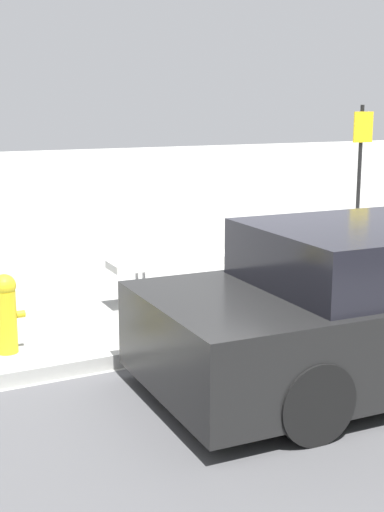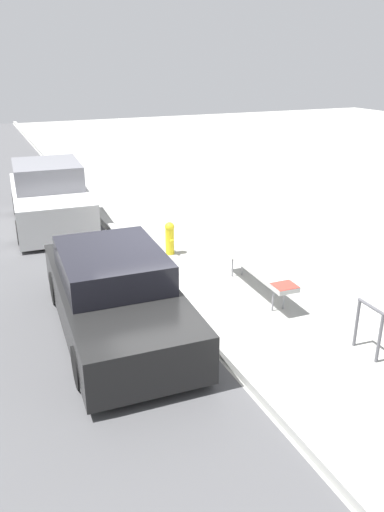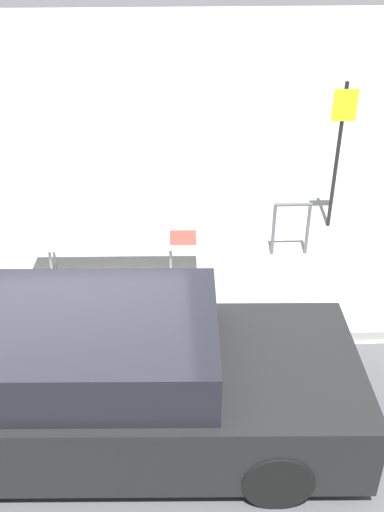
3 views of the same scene
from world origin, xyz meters
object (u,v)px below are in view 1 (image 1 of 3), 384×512
(bench, at_px, (205,259))
(bike_rack, at_px, (351,235))
(sign_post, at_px, (360,166))
(fire_hydrant, at_px, (6,311))

(bench, xyz_separation_m, bike_rack, (2.56, 0.41, -0.00))
(bike_rack, distance_m, sign_post, 1.47)
(bench, distance_m, bike_rack, 2.59)
(bike_rack, bearing_deg, sign_post, 45.87)
(fire_hydrant, bearing_deg, bench, 17.24)
(sign_post, bearing_deg, bench, -159.59)
(bench, relative_size, bike_rack, 2.85)
(bench, bearing_deg, bike_rack, 11.15)
(bench, distance_m, fire_hydrant, 2.68)
(bike_rack, distance_m, fire_hydrant, 5.26)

